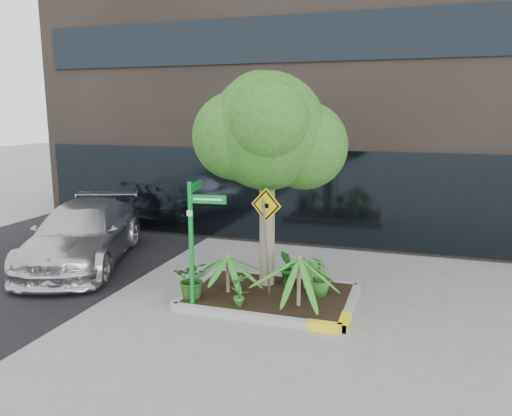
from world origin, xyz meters
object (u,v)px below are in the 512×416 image
(parked_car, at_px, (83,234))
(cattle_sign, at_px, (266,224))
(tree, at_px, (268,131))
(street_sign_post, at_px, (194,232))

(parked_car, xyz_separation_m, cattle_sign, (5.07, -1.11, 0.87))
(tree, height_order, street_sign_post, tree)
(parked_car, relative_size, street_sign_post, 2.06)
(tree, xyz_separation_m, street_sign_post, (-0.98, -1.44, -1.81))
(street_sign_post, relative_size, cattle_sign, 1.15)
(tree, distance_m, cattle_sign, 1.87)
(parked_car, distance_m, cattle_sign, 5.26)
(street_sign_post, distance_m, cattle_sign, 1.39)
(parked_car, distance_m, street_sign_post, 4.39)
(cattle_sign, bearing_deg, street_sign_post, -132.15)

